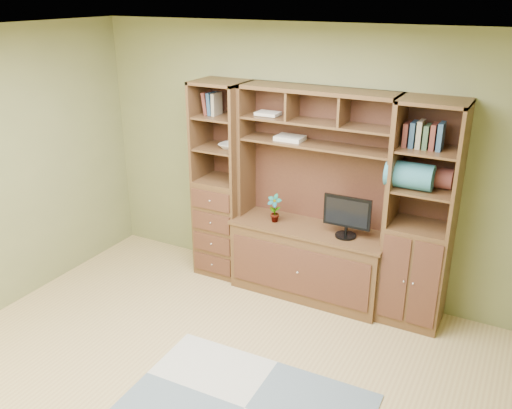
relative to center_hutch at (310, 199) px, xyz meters
The scene contains 11 objects.
room 1.77m from the center_hutch, 97.55° to the right, with size 4.60×4.10×2.64m.
center_hutch is the anchor object (origin of this frame).
left_tower 1.00m from the center_hutch, behind, with size 0.50×0.45×2.05m, color #4E321B.
right_tower 1.03m from the center_hutch, ahead, with size 0.55×0.45×2.05m, color #4E321B.
rug 2.02m from the center_hutch, 82.14° to the right, with size 1.77×1.18×0.01m, color gray.
monitor 0.38m from the center_hutch, ahead, with size 0.44×0.20×0.54m, color black.
orchid 0.39m from the center_hutch, behind, with size 0.15×0.10×0.28m, color #9F5C36.
magazines 0.61m from the center_hutch, 161.32° to the left, with size 0.26×0.19×0.04m, color beige.
bowl 0.99m from the center_hutch, behind, with size 0.20×0.20×0.05m, color silver.
blanket_teal 0.97m from the center_hutch, ahead, with size 0.39×0.23×0.23m, color #2D6B78.
blanket_red 1.14m from the center_hutch, ahead, with size 0.32×0.18×0.18m, color brown.
Camera 1 is at (2.01, -2.72, 2.87)m, focal length 38.00 mm.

